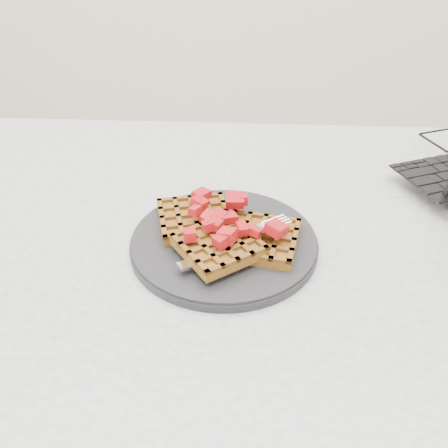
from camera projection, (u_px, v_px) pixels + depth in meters
name	position (u px, v px, depth m)	size (l,w,h in m)	color
table	(255.00, 292.00, 0.80)	(1.20, 0.80, 0.75)	silver
plate	(224.00, 242.00, 0.71)	(0.26, 0.26, 0.02)	black
waffles	(224.00, 233.00, 0.69)	(0.22, 0.20, 0.03)	brown
strawberry_pile	(224.00, 216.00, 0.68)	(0.15, 0.15, 0.02)	#8C0006
fork	(244.00, 246.00, 0.67)	(0.02, 0.18, 0.02)	silver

